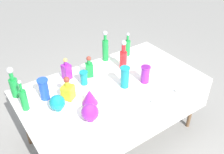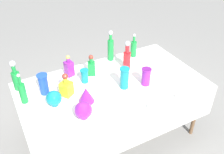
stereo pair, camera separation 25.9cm
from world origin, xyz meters
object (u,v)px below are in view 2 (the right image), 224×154
object	(u,v)px
square_decanter_0	(91,67)
slender_vase_1	(124,78)
tall_bottle_2	(134,48)
tall_bottle_0	(16,78)
slender_vase_0	(85,75)
round_bowl_0	(83,110)
square_decanter_1	(66,87)
fluted_vase_0	(86,95)
round_bowl_1	(54,98)
tall_bottle_3	(111,48)
tall_bottle_4	(23,92)
slender_vase_2	(146,76)
square_decanter_2	(69,68)
tall_bottle_1	(127,58)
slender_vase_3	(43,84)

from	to	relation	value
square_decanter_0	slender_vase_1	world-z (taller)	square_decanter_0
tall_bottle_2	slender_vase_1	world-z (taller)	tall_bottle_2
tall_bottle_0	square_decanter_0	xyz separation A→B (m)	(0.78, -0.12, -0.04)
square_decanter_0	slender_vase_0	bearing A→B (deg)	-142.53
round_bowl_0	square_decanter_1	bearing A→B (deg)	93.23
square_decanter_0	fluted_vase_0	distance (m)	0.48
tall_bottle_0	slender_vase_1	distance (m)	1.10
slender_vase_0	round_bowl_1	distance (m)	0.46
tall_bottle_3	square_decanter_0	xyz separation A→B (m)	(-0.34, -0.19, -0.06)
slender_vase_1	round_bowl_1	bearing A→B (deg)	174.39
round_bowl_0	round_bowl_1	distance (m)	0.34
tall_bottle_4	tall_bottle_2	bearing A→B (deg)	10.58
tall_bottle_2	slender_vase_0	xyz separation A→B (m)	(-0.76, -0.23, -0.03)
tall_bottle_3	round_bowl_1	distance (m)	1.00
slender_vase_0	tall_bottle_2	bearing A→B (deg)	16.78
tall_bottle_0	slender_vase_2	size ratio (longest dim) A/B	1.75
slender_vase_2	fluted_vase_0	bearing A→B (deg)	177.73
slender_vase_1	square_decanter_2	bearing A→B (deg)	131.48
tall_bottle_2	square_decanter_1	distance (m)	1.06
tall_bottle_0	tall_bottle_3	world-z (taller)	tall_bottle_3
tall_bottle_4	slender_vase_2	bearing A→B (deg)	-14.50
slender_vase_1	square_decanter_1	bearing A→B (deg)	163.90
tall_bottle_1	tall_bottle_3	world-z (taller)	tall_bottle_3
tall_bottle_0	tall_bottle_1	xyz separation A→B (m)	(1.19, -0.20, 0.01)
fluted_vase_0	tall_bottle_1	bearing A→B (deg)	27.17
square_decanter_0	slender_vase_0	size ratio (longest dim) A/B	1.66
tall_bottle_1	slender_vase_1	xyz separation A→B (m)	(-0.21, -0.30, -0.02)
tall_bottle_1	tall_bottle_4	bearing A→B (deg)	-177.55
square_decanter_2	round_bowl_0	bearing A→B (deg)	-99.95
round_bowl_0	slender_vase_3	bearing A→B (deg)	112.54
slender_vase_0	round_bowl_1	world-z (taller)	round_bowl_1
tall_bottle_0	tall_bottle_4	size ratio (longest dim) A/B	1.03
tall_bottle_1	tall_bottle_2	xyz separation A→B (m)	(0.22, 0.21, -0.03)
slender_vase_0	fluted_vase_0	xyz separation A→B (m)	(-0.12, -0.32, 0.01)
square_decanter_1	square_decanter_0	bearing A→B (deg)	30.40
tall_bottle_0	round_bowl_0	size ratio (longest dim) A/B	2.03
square_decanter_0	fluted_vase_0	bearing A→B (deg)	-120.34
slender_vase_0	round_bowl_0	xyz separation A→B (m)	(-0.22, -0.50, 0.00)
tall_bottle_4	round_bowl_0	xyz separation A→B (m)	(0.42, -0.47, -0.03)
tall_bottle_4	round_bowl_1	world-z (taller)	tall_bottle_4
square_decanter_0	tall_bottle_3	bearing A→B (deg)	28.90
tall_bottle_4	square_decanter_0	bearing A→B (deg)	9.50
tall_bottle_4	square_decanter_1	size ratio (longest dim) A/B	1.29
tall_bottle_0	tall_bottle_3	xyz separation A→B (m)	(1.12, 0.07, 0.02)
tall_bottle_1	tall_bottle_3	distance (m)	0.28
tall_bottle_3	slender_vase_3	size ratio (longest dim) A/B	1.73
slender_vase_2	slender_vase_3	xyz separation A→B (m)	(-0.99, 0.35, 0.02)
slender_vase_0	slender_vase_3	size ratio (longest dim) A/B	0.67
square_decanter_0	square_decanter_2	world-z (taller)	square_decanter_2
tall_bottle_0	fluted_vase_0	distance (m)	0.76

